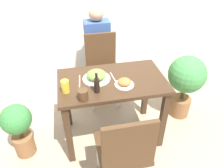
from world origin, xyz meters
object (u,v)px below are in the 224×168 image
Objects in this scene: drink_cup at (83,95)px; chair_far at (102,65)px; juice_glass at (65,86)px; potted_plant_left at (19,127)px; food_plate at (96,76)px; person_figure at (98,48)px; chair_near at (125,150)px; potted_plant_right at (186,79)px; sauce_bottle at (97,85)px; side_plate at (124,83)px.

chair_far is at bearing 71.24° from drink_cup.
juice_glass is 0.19× the size of potted_plant_left.
food_plate is 0.23× the size of person_figure.
chair_far is at bearing -92.36° from chair_near.
drink_cup is at bearing -44.13° from juice_glass.
person_figure is (0.00, 0.37, 0.07)m from chair_far.
potted_plant_left is at bearing 175.15° from juice_glass.
potted_plant_right is at bearing 11.04° from juice_glass.
juice_glass reaches higher than potted_plant_right.
chair_near reaches higher than juice_glass.
chair_near is at bearing -139.59° from potted_plant_right.
chair_far is 0.95m from sauce_bottle.
juice_glass is at bearing 135.87° from drink_cup.
chair_near is 3.37× the size of food_plate.
food_plate is 1.09m from potted_plant_right.
drink_cup is 1.30m from potted_plant_right.
potted_plant_left is at bearing -172.64° from food_plate.
drink_cup is 1.38m from person_figure.
drink_cup is (-0.27, 0.40, 0.29)m from chair_near.
food_plate reaches higher than potted_plant_right.
chair_near is 1.35m from chair_far.
potted_plant_right is at bearing 6.42° from food_plate.
chair_far is 0.38m from person_figure.
chair_far reaches higher than juice_glass.
chair_near is 0.75m from food_plate.
chair_far is 7.56× the size of juice_glass.
side_plate is 0.29× the size of potted_plant_left.
side_plate is at bearing -32.72° from food_plate.
chair_near is 0.59m from sauce_bottle.
food_plate is (-0.17, -0.67, 0.28)m from chair_far.
chair_near is 5.02× the size of side_plate.
potted_plant_right is (1.85, 0.22, 0.15)m from potted_plant_left.
potted_plant_right is (1.21, 0.40, -0.27)m from drink_cup.
potted_plant_right is (0.82, 0.27, -0.25)m from side_plate.
potted_plant_right is at bearing 16.55° from sauce_bottle.
potted_plant_right is at bearing 6.82° from potted_plant_left.
side_plate is (0.07, -0.82, 0.27)m from chair_far.
side_plate is at bearing -86.50° from person_figure.
person_figure reaches higher than chair_far.
sauce_bottle is 1.17m from potted_plant_right.
sauce_bottle reaches higher than side_plate.
potted_plant_right is (0.89, -0.55, 0.01)m from chair_far.
chair_far is at bearing 38.69° from potted_plant_left.
sauce_bottle is at bearing -97.04° from food_plate.
chair_near is at bearing -80.86° from food_plate.
chair_far reaches higher than side_plate.
chair_near is 1.24m from potted_plant_right.
person_figure is at bearing 68.62° from juice_glass.
side_plate is 1.11m from potted_plant_left.
sauce_bottle reaches higher than drink_cup.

